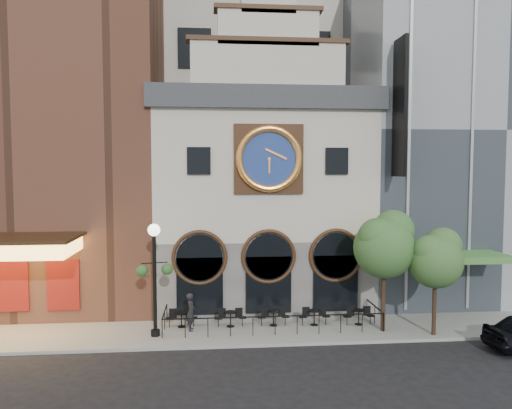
{
  "coord_description": "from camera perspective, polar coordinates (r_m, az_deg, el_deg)",
  "views": [
    {
      "loc": [
        -3.03,
        -21.82,
        8.0
      ],
      "look_at": [
        -0.47,
        6.0,
        6.04
      ],
      "focal_mm": 35.0,
      "sensor_mm": 36.0,
      "label": 1
    }
  ],
  "objects": [
    {
      "name": "ground",
      "position": [
        23.44,
        2.59,
        -15.95
      ],
      "size": [
        120.0,
        120.0,
        0.0
      ],
      "primitive_type": "plane",
      "color": "black",
      "rests_on": "ground"
    },
    {
      "name": "sidewalk",
      "position": [
        25.76,
        1.81,
        -13.91
      ],
      "size": [
        44.0,
        5.0,
        0.15
      ],
      "primitive_type": "cube",
      "color": "gray",
      "rests_on": "ground"
    },
    {
      "name": "clock_building",
      "position": [
        29.83,
        0.58,
        1.49
      ],
      "size": [
        12.6,
        8.78,
        18.65
      ],
      "color": "#605E5B",
      "rests_on": "ground"
    },
    {
      "name": "theater_building",
      "position": [
        33.62,
        -22.94,
        11.57
      ],
      "size": [
        14.0,
        15.6,
        25.0
      ],
      "color": "brown",
      "rests_on": "ground"
    },
    {
      "name": "retail_building",
      "position": [
        35.68,
        21.62,
        7.17
      ],
      "size": [
        14.0,
        14.4,
        20.0
      ],
      "color": "gray",
      "rests_on": "ground"
    },
    {
      "name": "office_tower",
      "position": [
        43.61,
        -1.14,
        19.98
      ],
      "size": [
        20.0,
        16.0,
        40.0
      ],
      "primitive_type": "cube",
      "color": "#BBB6A8",
      "rests_on": "ground"
    },
    {
      "name": "cafe_railing",
      "position": [
        25.6,
        1.81,
        -12.79
      ],
      "size": [
        10.6,
        2.6,
        0.9
      ],
      "primitive_type": null,
      "color": "black",
      "rests_on": "sidewalk"
    },
    {
      "name": "bistro_0",
      "position": [
        25.76,
        -8.51,
        -12.7
      ],
      "size": [
        1.58,
        0.68,
        0.9
      ],
      "color": "black",
      "rests_on": "sidewalk"
    },
    {
      "name": "bistro_1",
      "position": [
        25.58,
        -2.93,
        -12.78
      ],
      "size": [
        1.58,
        0.68,
        0.9
      ],
      "color": "black",
      "rests_on": "sidewalk"
    },
    {
      "name": "bistro_2",
      "position": [
        25.72,
        2.0,
        -12.68
      ],
      "size": [
        1.58,
        0.68,
        0.9
      ],
      "color": "black",
      "rests_on": "sidewalk"
    },
    {
      "name": "bistro_3",
      "position": [
        25.95,
        6.67,
        -12.56
      ],
      "size": [
        1.58,
        0.68,
        0.9
      ],
      "color": "black",
      "rests_on": "sidewalk"
    },
    {
      "name": "bistro_4",
      "position": [
        26.38,
        11.65,
        -12.33
      ],
      "size": [
        1.58,
        0.68,
        0.9
      ],
      "color": "black",
      "rests_on": "sidewalk"
    },
    {
      "name": "pedestrian",
      "position": [
        25.07,
        -7.45,
        -12.06
      ],
      "size": [
        0.45,
        0.68,
        1.85
      ],
      "primitive_type": "imported",
      "rotation": [
        0.0,
        0.0,
        1.58
      ],
      "color": "black",
      "rests_on": "sidewalk"
    },
    {
      "name": "lamppost",
      "position": [
        24.01,
        -11.52,
        -7.0
      ],
      "size": [
        1.68,
        0.8,
        5.33
      ],
      "rotation": [
        0.0,
        0.0,
        0.22
      ],
      "color": "black",
      "rests_on": "sidewalk"
    },
    {
      "name": "tree_left",
      "position": [
        25.14,
        19.89,
        -5.64
      ],
      "size": [
        2.65,
        2.55,
        5.1
      ],
      "color": "#382619",
      "rests_on": "sidewalk"
    },
    {
      "name": "tree_right",
      "position": [
        24.96,
        14.53,
        -4.25
      ],
      "size": [
        3.06,
        2.94,
        5.89
      ],
      "color": "#382619",
      "rests_on": "sidewalk"
    }
  ]
}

